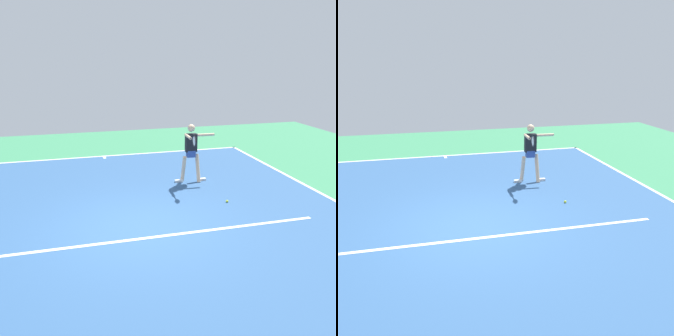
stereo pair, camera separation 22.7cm
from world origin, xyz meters
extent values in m
plane|color=#388456|center=(0.00, 0.00, 0.00)|extent=(22.59, 22.59, 0.00)
cube|color=#2D5484|center=(0.00, 0.00, 0.00)|extent=(10.78, 13.06, 0.00)
cube|color=white|center=(0.00, -6.48, 0.00)|extent=(10.78, 0.10, 0.01)
cube|color=white|center=(0.00, 0.58, 0.00)|extent=(8.08, 0.10, 0.01)
cube|color=white|center=(0.00, -6.28, 0.00)|extent=(0.10, 0.30, 0.01)
cylinder|color=beige|center=(-2.41, -2.76, 0.40)|extent=(0.13, 0.39, 0.84)
cube|color=white|center=(-2.55, -2.75, 0.04)|extent=(0.24, 0.11, 0.07)
cylinder|color=beige|center=(-1.96, -2.78, 0.40)|extent=(0.13, 0.39, 0.84)
cube|color=white|center=(-1.83, -2.79, 0.04)|extent=(0.24, 0.11, 0.07)
cube|color=#2D4799|center=(-2.19, -2.77, 0.87)|extent=(0.26, 0.21, 0.20)
cube|color=black|center=(-2.19, -2.77, 1.20)|extent=(0.35, 0.20, 0.54)
sphere|color=beige|center=(-2.19, -2.77, 1.64)|extent=(0.22, 0.22, 0.22)
cylinder|color=beige|center=(-2.63, -2.75, 1.42)|extent=(0.54, 0.11, 0.08)
cylinder|color=beige|center=(-2.00, -2.51, 1.45)|extent=(0.11, 0.54, 0.08)
cylinder|color=black|center=(-1.98, -2.13, 1.45)|extent=(0.04, 0.22, 0.03)
torus|color=black|center=(-1.97, -1.89, 1.45)|extent=(0.04, 0.29, 0.29)
cylinder|color=silver|center=(-1.97, -1.89, 1.45)|extent=(0.02, 0.25, 0.25)
sphere|color=#CCE033|center=(-2.55, -0.85, 0.03)|extent=(0.07, 0.07, 0.07)
camera|label=1|loc=(1.50, 7.90, 3.75)|focal=41.83mm
camera|label=2|loc=(1.28, 7.96, 3.75)|focal=41.83mm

